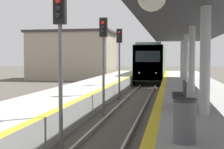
# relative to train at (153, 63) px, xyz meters

# --- Properties ---
(train) EXTENTS (2.89, 17.07, 4.26)m
(train) POSITION_rel_train_xyz_m (0.00, 0.00, 0.00)
(train) COLOR black
(train) RESTS_ON ground
(signal_near) EXTENTS (0.36, 0.31, 4.65)m
(signal_near) POSITION_rel_train_xyz_m (-1.12, -29.19, 1.07)
(signal_near) COLOR #595959
(signal_near) RESTS_ON ground
(signal_mid) EXTENTS (0.36, 0.31, 4.65)m
(signal_mid) POSITION_rel_train_xyz_m (-1.04, -23.50, 1.07)
(signal_mid) COLOR #595959
(signal_mid) RESTS_ON ground
(signal_far) EXTENTS (0.36, 0.31, 4.65)m
(signal_far) POSITION_rel_train_xyz_m (-1.19, -17.81, 1.07)
(signal_far) COLOR #595959
(signal_far) RESTS_ON ground
(station_canopy) EXTENTS (4.65, 28.89, 3.47)m
(station_canopy) POSITION_rel_train_xyz_m (3.09, -22.53, 2.13)
(station_canopy) COLOR #99999E
(station_canopy) RESTS_ON platform_right
(trash_bin) EXTENTS (0.48, 0.48, 0.91)m
(trash_bin) POSITION_rel_train_xyz_m (2.37, -31.49, -0.68)
(trash_bin) COLOR #4C4C51
(trash_bin) RESTS_ON platform_right
(bench) EXTENTS (0.44, 1.59, 0.92)m
(bench) POSITION_rel_train_xyz_m (2.44, -26.97, -0.65)
(bench) COLOR #28282D
(bench) RESTS_ON platform_right
(station_building) EXTENTS (10.76, 6.84, 6.15)m
(station_building) POSITION_rel_train_xyz_m (-10.31, 0.68, 0.92)
(station_building) COLOR tan
(station_building) RESTS_ON ground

